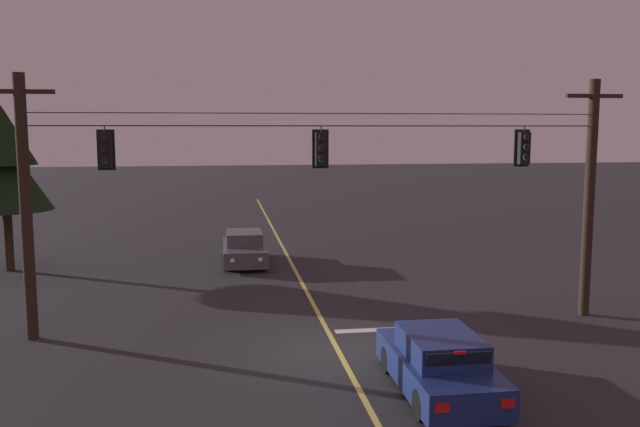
{
  "coord_description": "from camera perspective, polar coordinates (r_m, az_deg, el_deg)",
  "views": [
    {
      "loc": [
        -2.99,
        -16.48,
        5.81
      ],
      "look_at": [
        0.0,
        3.48,
        3.24
      ],
      "focal_mm": 37.5,
      "sensor_mm": 36.0,
      "label": 1
    }
  ],
  "objects": [
    {
      "name": "traffic_light_left_inner",
      "position": [
        19.16,
        0.1,
        5.53
      ],
      "size": [
        0.48,
        0.41,
        1.22
      ],
      "color": "black"
    },
    {
      "name": "tree_verge_near",
      "position": [
        29.85,
        -25.36,
        3.88
      ],
      "size": [
        3.69,
        3.69,
        6.75
      ],
      "color": "#332316",
      "rests_on": "ground"
    },
    {
      "name": "car_oncoming_lead",
      "position": [
        29.07,
        -6.47,
        -3.0
      ],
      "size": [
        1.8,
        4.42,
        1.39
      ],
      "color": "#4C4C51",
      "rests_on": "ground"
    },
    {
      "name": "ground_plane",
      "position": [
        17.72,
        1.7,
        -11.87
      ],
      "size": [
        180.0,
        180.0,
        0.0
      ],
      "primitive_type": "plane",
      "color": "#28282B"
    },
    {
      "name": "car_waiting_near_lane",
      "position": [
        15.3,
        10.12,
        -12.57
      ],
      "size": [
        1.8,
        4.33,
        1.39
      ],
      "color": "navy",
      "rests_on": "ground"
    },
    {
      "name": "traffic_light_leftmost",
      "position": [
        19.19,
        -17.87,
        5.19
      ],
      "size": [
        0.48,
        0.41,
        1.22
      ],
      "color": "black"
    },
    {
      "name": "signal_span_assembly",
      "position": [
        19.29,
        0.44,
        1.26
      ],
      "size": [
        18.25,
        0.32,
        7.28
      ],
      "color": "#2D2116",
      "rests_on": "ground"
    },
    {
      "name": "stop_bar_paint",
      "position": [
        19.86,
        6.21,
        -9.78
      ],
      "size": [
        3.4,
        0.36,
        0.01
      ],
      "primitive_type": "cube",
      "color": "silver",
      "rests_on": "ground"
    },
    {
      "name": "traffic_light_centre",
      "position": [
        20.98,
        17.02,
        5.37
      ],
      "size": [
        0.48,
        0.41,
        1.22
      ],
      "color": "black"
    },
    {
      "name": "lane_centre_stripe",
      "position": [
        25.79,
        -1.65,
        -5.74
      ],
      "size": [
        0.14,
        60.0,
        0.01
      ],
      "primitive_type": "cube",
      "color": "#D1C64C",
      "rests_on": "ground"
    }
  ]
}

